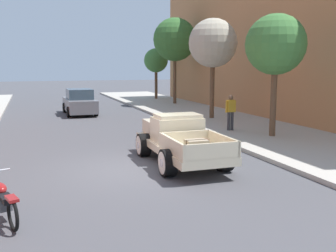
{
  "coord_description": "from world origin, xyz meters",
  "views": [
    {
      "loc": [
        -2.82,
        -11.48,
        3.19
      ],
      "look_at": [
        1.83,
        1.73,
        1.0
      ],
      "focal_mm": 42.05,
      "sensor_mm": 36.0,
      "label": 1
    }
  ],
  "objects": [
    {
      "name": "ground_plane",
      "position": [
        0.0,
        0.0,
        0.0
      ],
      "size": [
        140.0,
        140.0,
        0.0
      ],
      "primitive_type": "plane",
      "color": "#47474C"
    },
    {
      "name": "building_right_storefront",
      "position": [
        16.0,
        10.3,
        5.32
      ],
      "size": [
        12.0,
        28.0,
        10.65
      ],
      "primitive_type": "cube",
      "color": "#B27A4C",
      "rests_on": "ground"
    },
    {
      "name": "street_tree_third",
      "position": [
        8.03,
        17.75,
        5.11
      ],
      "size": [
        3.35,
        3.35,
        6.65
      ],
      "color": "brown",
      "rests_on": "sidewalk_right"
    },
    {
      "name": "street_tree_farthest",
      "position": [
        8.02,
        22.55,
        3.54
      ],
      "size": [
        2.14,
        2.14,
        4.5
      ],
      "color": "brown",
      "rests_on": "sidewalk_right"
    },
    {
      "name": "hotrod_truck_cream",
      "position": [
        1.75,
        0.47,
        0.75
      ],
      "size": [
        2.25,
        4.97,
        1.58
      ],
      "color": "beige",
      "rests_on": "ground"
    },
    {
      "name": "car_background_grey",
      "position": [
        0.19,
        14.32,
        0.77
      ],
      "size": [
        1.92,
        4.33,
        1.65
      ],
      "color": "slate",
      "rests_on": "ground"
    },
    {
      "name": "street_tree_second",
      "position": [
        7.06,
        8.98,
        4.37
      ],
      "size": [
        2.75,
        2.75,
        5.62
      ],
      "color": "brown",
      "rests_on": "sidewalk_right"
    },
    {
      "name": "motorcycle_parked",
      "position": [
        -3.46,
        -3.0,
        0.44
      ],
      "size": [
        0.82,
        2.05,
        0.93
      ],
      "color": "black",
      "rests_on": "ground"
    },
    {
      "name": "sidewalk_right",
      "position": [
        7.25,
        0.0,
        0.07
      ],
      "size": [
        5.5,
        64.0,
        0.15
      ],
      "primitive_type": "cube",
      "color": "#ADA89E",
      "rests_on": "ground"
    },
    {
      "name": "pedestrian_sidewalk_right",
      "position": [
        5.98,
        4.72,
        1.09
      ],
      "size": [
        0.53,
        0.22,
        1.65
      ],
      "color": "#333338",
      "rests_on": "sidewalk_right"
    },
    {
      "name": "street_tree_nearest",
      "position": [
        6.98,
        2.8,
        4.0
      ],
      "size": [
        2.54,
        2.54,
        5.15
      ],
      "color": "brown",
      "rests_on": "sidewalk_right"
    }
  ]
}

